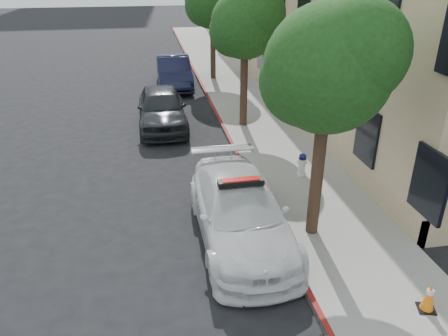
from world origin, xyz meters
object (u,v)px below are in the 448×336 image
Objects in this scene: parked_car_mid at (162,108)px; police_car at (240,212)px; parked_car_far at (174,72)px; fire_hydrant at (302,165)px; traffic_cone at (429,297)px.

police_car is at bearing -79.96° from parked_car_mid.
parked_car_mid is at bearing -98.52° from parked_car_far.
traffic_cone is at bearing -69.81° from fire_hydrant.
parked_car_far is at bearing 101.20° from traffic_cone.
police_car is 1.09× the size of parked_car_mid.
police_car reaches higher than parked_car_mid.
police_car is at bearing -116.80° from fire_hydrant.
police_car is 8.65m from parked_car_mid.
parked_car_mid is 6.44× the size of fire_hydrant.
parked_car_far is 6.65× the size of fire_hydrant.
fire_hydrant is (4.08, -5.71, -0.30)m from parked_car_mid.
parked_car_mid reaches higher than fire_hydrant.
fire_hydrant is (3.12, -11.95, -0.30)m from parked_car_far.
parked_car_far is 18.36m from traffic_cone.
traffic_cone is (3.05, -3.25, -0.30)m from police_car.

